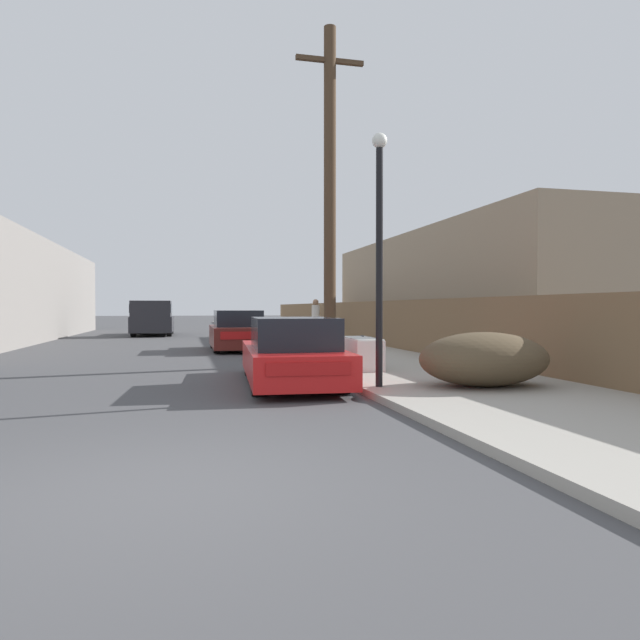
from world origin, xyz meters
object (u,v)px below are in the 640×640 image
Objects in this scene: parked_sports_car_red at (292,354)px; pickup_truck at (153,318)px; street_lamp at (379,239)px; brush_pile at (484,359)px; discarded_fridge at (361,353)px; pedestrian at (316,319)px; utility_pole at (330,190)px; car_parked_mid at (237,332)px.

parked_sports_car_red is 21.24m from pickup_truck.
street_lamp reaches higher than brush_pile.
brush_pile is at bearing 106.70° from pickup_truck.
brush_pile is (1.79, -0.36, -2.07)m from street_lamp.
discarded_fridge is 11.67m from pedestrian.
discarded_fridge is at bearing 106.17° from pickup_truck.
utility_pole is at bearing 103.66° from brush_pile.
car_parked_mid is at bearing 107.90° from discarded_fridge.
pickup_truck is at bearing 106.79° from car_parked_mid.
discarded_fridge is at bearing -74.59° from car_parked_mid.
street_lamp reaches higher than pedestrian.
car_parked_mid reaches higher than discarded_fridge.
pedestrian reaches higher than brush_pile.
pickup_truck reaches higher than car_parked_mid.
car_parked_mid is at bearing 95.02° from parked_sports_car_red.
brush_pile is at bearing -73.25° from car_parked_mid.
street_lamp is (4.87, -22.43, 1.74)m from pickup_truck.
car_parked_mid is at bearing 97.64° from street_lamp.
discarded_fridge is 0.41× the size of street_lamp.
car_parked_mid is 2.36× the size of pedestrian.
brush_pile is (1.17, -3.34, 0.13)m from discarded_fridge.
utility_pole reaches higher than car_parked_mid.
pickup_truck is at bearing 107.10° from utility_pole.
discarded_fridge is 1.02× the size of pedestrian.
utility_pole is at bearing 84.95° from street_lamp.
parked_sports_car_red is at bearing 148.38° from brush_pile.
parked_sports_car_red is at bearing -115.06° from utility_pole.
parked_sports_car_red is 1.10× the size of street_lamp.
car_parked_mid is 0.77× the size of pickup_truck.
pickup_truck is 23.02m from street_lamp.
pedestrian is (3.50, 13.01, 0.43)m from parked_sports_car_red.
pickup_truck reaches higher than parked_sports_car_red.
utility_pole reaches higher than street_lamp.
pickup_truck is at bearing 103.65° from parked_sports_car_red.
car_parked_mid is (-2.06, 7.73, 0.18)m from discarded_fridge.
car_parked_mid reaches higher than brush_pile.
utility_pole is (-0.17, 2.16, 4.07)m from discarded_fridge.
pedestrian reaches higher than pickup_truck.
pickup_truck reaches higher than brush_pile.
discarded_fridge is at bearing -98.04° from pedestrian.
street_lamp reaches higher than discarded_fridge.
parked_sports_car_red is at bearing 100.24° from pickup_truck.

